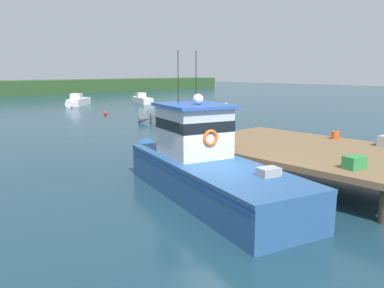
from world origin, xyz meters
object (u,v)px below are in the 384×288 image
at_px(main_fishing_boat, 203,165).
at_px(moored_boat_off_the_point, 78,101).
at_px(bait_bucket, 335,135).
at_px(deckhand_by_the_boat, 226,121).
at_px(crate_stack_near_edge, 354,163).
at_px(mooring_buoy_spare_mooring, 105,113).
at_px(moored_boat_near_channel, 142,100).
at_px(moored_boat_far_left, 170,117).

relative_size(main_fishing_boat, moored_boat_off_the_point, 2.02).
relative_size(bait_bucket, deckhand_by_the_boat, 0.21).
bearing_deg(bait_bucket, main_fishing_boat, 170.62).
height_order(crate_stack_near_edge, mooring_buoy_spare_mooring, crate_stack_near_edge).
distance_m(main_fishing_boat, moored_boat_off_the_point, 36.29).
xyz_separation_m(crate_stack_near_edge, moored_boat_near_channel, (17.74, 35.81, -0.94)).
distance_m(moored_boat_far_left, moored_boat_near_channel, 19.34).
relative_size(moored_boat_far_left, moored_boat_near_channel, 0.88).
bearing_deg(moored_boat_near_channel, moored_boat_far_left, -118.75).
xyz_separation_m(main_fishing_boat, moored_boat_far_left, (10.86, 14.82, -0.58)).
distance_m(main_fishing_boat, moored_boat_far_left, 18.38).
height_order(moored_boat_far_left, moored_boat_near_channel, moored_boat_near_channel).
distance_m(moored_boat_off_the_point, mooring_buoy_spare_mooring, 11.40).
relative_size(bait_bucket, moored_boat_near_channel, 0.06).
distance_m(moored_boat_near_channel, moored_boat_off_the_point, 8.01).
bearing_deg(main_fishing_boat, mooring_buoy_spare_mooring, 67.10).
relative_size(moored_boat_near_channel, mooring_buoy_spare_mooring, 15.47).
distance_m(crate_stack_near_edge, deckhand_by_the_boat, 5.74).
bearing_deg(crate_stack_near_edge, deckhand_by_the_boat, 85.00).
bearing_deg(deckhand_by_the_boat, moored_boat_off_the_point, 73.54).
bearing_deg(deckhand_by_the_boat, bait_bucket, -34.94).
bearing_deg(mooring_buoy_spare_mooring, deckhand_by_the_boat, -107.66).
xyz_separation_m(moored_boat_far_left, mooring_buoy_spare_mooring, (-1.14, 8.19, -0.25)).
distance_m(bait_bucket, moored_boat_off_the_point, 35.66).
xyz_separation_m(moored_boat_near_channel, mooring_buoy_spare_mooring, (-10.45, -8.76, -0.28)).
relative_size(moored_boat_far_left, mooring_buoy_spare_mooring, 13.61).
height_order(moored_boat_near_channel, mooring_buoy_spare_mooring, moored_boat_near_channel).
bearing_deg(bait_bucket, mooring_buoy_spare_mooring, 83.36).
xyz_separation_m(deckhand_by_the_boat, moored_boat_near_channel, (17.25, 30.12, -1.61)).
bearing_deg(deckhand_by_the_boat, moored_boat_far_left, 58.90).
bearing_deg(crate_stack_near_edge, main_fishing_boat, 120.97).
relative_size(crate_stack_near_edge, mooring_buoy_spare_mooring, 1.77).
height_order(moored_boat_far_left, mooring_buoy_spare_mooring, moored_boat_far_left).
bearing_deg(bait_bucket, moored_boat_near_channel, 68.06).
xyz_separation_m(bait_bucket, moored_boat_off_the_point, (5.59, 35.20, -0.87)).
bearing_deg(crate_stack_near_edge, mooring_buoy_spare_mooring, 74.90).
bearing_deg(moored_boat_near_channel, moored_boat_off_the_point, 163.36).
bearing_deg(mooring_buoy_spare_mooring, moored_boat_off_the_point, 75.90).
distance_m(crate_stack_near_edge, bait_bucket, 5.34).
xyz_separation_m(main_fishing_boat, crate_stack_near_edge, (2.42, -4.03, 0.39)).
xyz_separation_m(main_fishing_boat, bait_bucket, (6.91, -1.14, 0.36)).
distance_m(crate_stack_near_edge, moored_boat_near_channel, 39.97).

